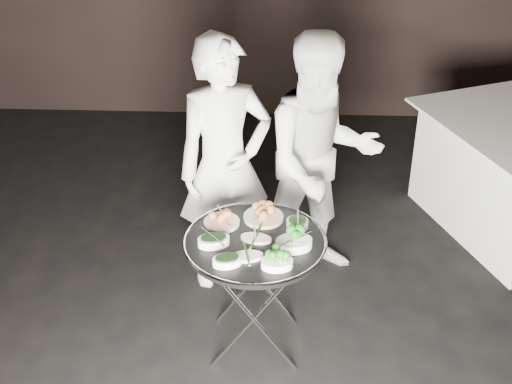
{
  "coord_description": "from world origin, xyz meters",
  "views": [
    {
      "loc": [
        0.27,
        -2.82,
        2.91
      ],
      "look_at": [
        0.13,
        0.44,
        0.95
      ],
      "focal_mm": 50.0,
      "sensor_mm": 36.0,
      "label": 1
    }
  ],
  "objects_px": {
    "waiter_right": "(321,161)",
    "waiter_left": "(225,166)",
    "tray_stand": "(255,290)",
    "serving_tray": "(255,242)"
  },
  "relations": [
    {
      "from": "serving_tray",
      "to": "waiter_right",
      "type": "distance_m",
      "value": 0.85
    },
    {
      "from": "serving_tray",
      "to": "waiter_left",
      "type": "relative_size",
      "value": 0.47
    },
    {
      "from": "serving_tray",
      "to": "tray_stand",
      "type": "bearing_deg",
      "value": -90.0
    },
    {
      "from": "waiter_right",
      "to": "waiter_left",
      "type": "bearing_deg",
      "value": 171.87
    },
    {
      "from": "waiter_left",
      "to": "waiter_right",
      "type": "bearing_deg",
      "value": -15.21
    },
    {
      "from": "serving_tray",
      "to": "waiter_left",
      "type": "bearing_deg",
      "value": 107.62
    },
    {
      "from": "serving_tray",
      "to": "waiter_left",
      "type": "xyz_separation_m",
      "value": [
        -0.21,
        0.66,
        0.09
      ]
    },
    {
      "from": "tray_stand",
      "to": "waiter_left",
      "type": "xyz_separation_m",
      "value": [
        -0.21,
        0.66,
        0.42
      ]
    },
    {
      "from": "tray_stand",
      "to": "waiter_right",
      "type": "bearing_deg",
      "value": 63.81
    },
    {
      "from": "tray_stand",
      "to": "serving_tray",
      "type": "height_order",
      "value": "serving_tray"
    }
  ]
}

